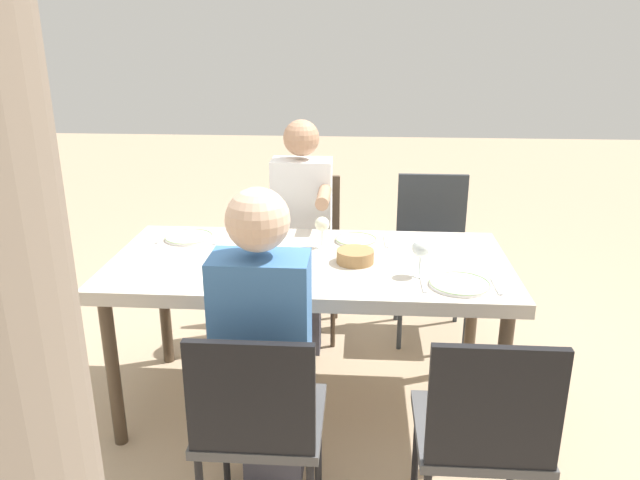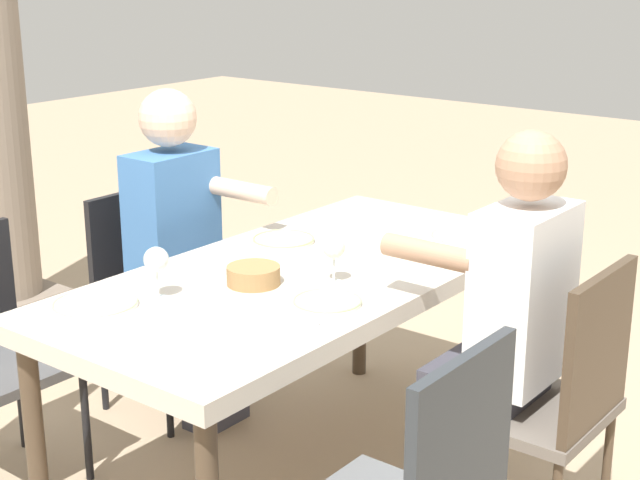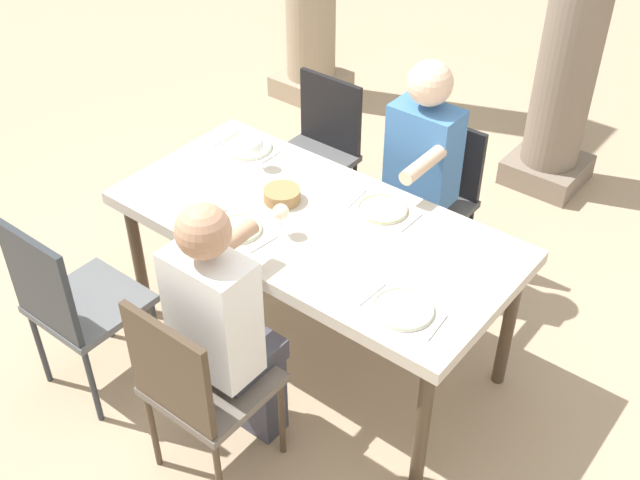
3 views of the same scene
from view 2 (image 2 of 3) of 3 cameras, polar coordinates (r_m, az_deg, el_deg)
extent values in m
plane|color=tan|center=(3.52, -0.93, -13.87)|extent=(16.00, 16.00, 0.00)
cube|color=beige|center=(3.20, -1.00, -2.26)|extent=(1.83, 0.89, 0.06)
cylinder|color=#473828|center=(3.08, -16.50, -11.72)|extent=(0.06, 0.06, 0.72)
cylinder|color=#473828|center=(4.17, 2.39, -3.34)|extent=(0.06, 0.06, 0.72)
cylinder|color=#473828|center=(3.82, 11.31, -5.59)|extent=(0.06, 0.06, 0.72)
cube|color=#4F4F50|center=(3.45, -18.42, -7.21)|extent=(0.44, 0.44, 0.04)
cylinder|color=black|center=(3.50, -13.69, -10.58)|extent=(0.03, 0.03, 0.42)
cylinder|color=black|center=(3.78, -17.34, -8.75)|extent=(0.03, 0.03, 0.42)
cube|color=#2D3338|center=(2.20, 8.32, -12.75)|extent=(0.42, 0.03, 0.50)
cube|color=#4F4F50|center=(3.88, -9.03, -3.60)|extent=(0.44, 0.44, 0.04)
cube|color=black|center=(3.95, -11.16, -0.10)|extent=(0.42, 0.03, 0.42)
cylinder|color=black|center=(3.72, -8.98, -8.46)|extent=(0.03, 0.03, 0.44)
cylinder|color=black|center=(3.96, -4.96, -6.67)|extent=(0.03, 0.03, 0.44)
cylinder|color=black|center=(3.99, -12.76, -6.91)|extent=(0.03, 0.03, 0.44)
cylinder|color=black|center=(4.21, -8.78, -5.34)|extent=(0.03, 0.03, 0.44)
cube|color=#6A6158|center=(3.01, 12.21, -9.76)|extent=(0.44, 0.44, 0.04)
cube|color=#473828|center=(2.84, 16.15, -6.44)|extent=(0.42, 0.03, 0.47)
cylinder|color=#473828|center=(3.34, 10.44, -11.47)|extent=(0.03, 0.03, 0.45)
cylinder|color=#473828|center=(3.21, 16.59, -13.18)|extent=(0.03, 0.03, 0.45)
cube|color=#3F3F4C|center=(3.22, 8.02, -12.49)|extent=(0.24, 0.14, 0.46)
cube|color=#3F3F4C|center=(3.05, 9.71, -8.36)|extent=(0.28, 0.32, 0.10)
cube|color=white|center=(2.88, 11.93, -3.20)|extent=(0.34, 0.20, 0.53)
sphere|color=tan|center=(2.78, 12.41, 4.33)|extent=(0.20, 0.20, 0.20)
cylinder|color=tan|center=(2.84, 6.48, -0.77)|extent=(0.07, 0.30, 0.07)
cube|color=#3F3F4C|center=(3.80, -6.26, -7.62)|extent=(0.24, 0.14, 0.46)
cube|color=#3F3F4C|center=(3.75, -7.39, -3.35)|extent=(0.28, 0.32, 0.10)
cube|color=#3F72B2|center=(3.73, -8.76, 1.38)|extent=(0.34, 0.20, 0.51)
sphere|color=beige|center=(3.65, -9.02, 7.16)|extent=(0.22, 0.22, 0.22)
cylinder|color=beige|center=(3.64, -4.63, 2.93)|extent=(0.07, 0.30, 0.07)
cube|color=gray|center=(5.08, -18.03, -3.76)|extent=(0.47, 0.47, 0.16)
cylinder|color=white|center=(2.94, -13.17, -3.75)|extent=(0.25, 0.25, 0.01)
torus|color=#A9CD91|center=(2.94, -13.18, -3.62)|extent=(0.25, 0.25, 0.01)
cylinder|color=white|center=(2.96, -9.57, -3.43)|extent=(0.06, 0.06, 0.00)
cylinder|color=white|center=(2.95, -9.61, -2.59)|extent=(0.01, 0.01, 0.09)
sphere|color=white|center=(2.92, -9.68, -1.14)|extent=(0.08, 0.08, 0.08)
cube|color=silver|center=(2.85, -15.49, -4.61)|extent=(0.02, 0.17, 0.01)
cube|color=silver|center=(3.03, -10.97, -3.04)|extent=(0.02, 0.17, 0.01)
cylinder|color=white|center=(2.88, 0.43, -3.73)|extent=(0.21, 0.21, 0.01)
torus|color=#A4C786|center=(2.87, 0.43, -3.60)|extent=(0.21, 0.21, 0.01)
cylinder|color=white|center=(3.06, 0.82, -2.54)|extent=(0.06, 0.06, 0.00)
cylinder|color=white|center=(3.04, 0.82, -1.77)|extent=(0.01, 0.01, 0.08)
sphere|color=#F2EFCC|center=(3.02, 0.83, -0.45)|extent=(0.07, 0.07, 0.07)
cube|color=silver|center=(2.77, -1.47, -4.65)|extent=(0.02, 0.17, 0.01)
cube|color=silver|center=(2.99, 2.19, -2.98)|extent=(0.03, 0.17, 0.01)
cylinder|color=silver|center=(3.49, -2.17, -0.02)|extent=(0.22, 0.22, 0.01)
torus|color=#A0BE77|center=(3.48, -2.17, 0.09)|extent=(0.23, 0.23, 0.01)
cube|color=silver|center=(3.38, -3.81, -0.66)|extent=(0.03, 0.17, 0.01)
cube|color=silver|center=(3.60, -0.63, 0.48)|extent=(0.02, 0.17, 0.01)
cylinder|color=white|center=(3.56, 8.52, 0.16)|extent=(0.24, 0.24, 0.01)
torus|color=#A9CD91|center=(3.56, 8.52, 0.27)|extent=(0.24, 0.24, 0.01)
cube|color=silver|center=(3.44, 7.28, -0.45)|extent=(0.02, 0.17, 0.01)
cube|color=silver|center=(3.69, 9.67, 0.65)|extent=(0.03, 0.17, 0.01)
cylinder|color=#9E7547|center=(3.05, -3.96, -2.10)|extent=(0.17, 0.17, 0.06)
camera|label=1|loc=(5.02, -28.14, 14.96)|focal=34.50mm
camera|label=3|loc=(4.25, 46.26, 26.54)|focal=44.05mm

